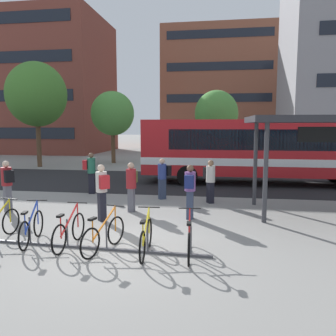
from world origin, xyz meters
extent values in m
plane|color=gray|center=(0.00, 0.00, 0.00)|extent=(200.00, 200.00, 0.00)
cube|color=#232326|center=(0.00, 9.81, 0.00)|extent=(80.00, 7.20, 0.01)
cube|color=red|center=(4.41, 9.81, 1.85)|extent=(12.00, 2.57, 2.70)
cube|color=white|center=(4.41, 9.81, 1.20)|extent=(12.02, 2.59, 0.36)
cube|color=black|center=(-1.04, 9.81, 2.98)|extent=(1.00, 2.30, 0.40)
cube|color=black|center=(-1.57, 9.80, 2.12)|extent=(0.08, 2.19, 1.40)
cube|color=black|center=(4.71, 8.57, 2.25)|extent=(9.84, 0.08, 0.97)
cube|color=black|center=(4.71, 11.06, 2.25)|extent=(9.84, 0.08, 0.97)
cylinder|color=black|center=(0.69, 8.65, 0.50)|extent=(1.00, 0.30, 1.00)
cylinder|color=black|center=(0.69, 10.96, 0.50)|extent=(1.00, 0.30, 1.00)
cylinder|color=black|center=(8.13, 10.97, 0.50)|extent=(1.00, 0.30, 1.00)
cube|color=#47474C|center=(-0.85, -0.20, 0.03)|extent=(5.96, 0.34, 0.06)
cylinder|color=#47474C|center=(-2.34, -0.14, 0.35)|extent=(0.04, 0.04, 0.70)
cylinder|color=#47474C|center=(-1.34, -0.18, 0.35)|extent=(0.04, 0.04, 0.70)
cylinder|color=#47474C|center=(-0.35, -0.22, 0.35)|extent=(0.04, 0.04, 0.70)
cylinder|color=#47474C|center=(0.64, -0.27, 0.35)|extent=(0.04, 0.04, 0.70)
cylinder|color=#47474C|center=(1.64, -0.31, 0.35)|extent=(0.04, 0.04, 0.70)
torus|color=black|center=(-3.28, 0.53, 0.35)|extent=(0.09, 0.71, 0.70)
cylinder|color=yellow|center=(-3.28, 0.51, 0.67)|extent=(0.03, 0.03, 0.65)
cylinder|color=black|center=(-3.28, 0.51, 0.98)|extent=(0.52, 0.06, 0.03)
torus|color=black|center=(-2.45, 0.46, 0.35)|extent=(0.18, 0.70, 0.70)
torus|color=black|center=(-2.25, -0.53, 0.35)|extent=(0.18, 0.70, 0.70)
cube|color=#1E3DB2|center=(-2.35, -0.02, 0.67)|extent=(0.21, 0.91, 0.58)
cylinder|color=#1E3DB2|center=(-2.27, -0.44, 0.62)|extent=(0.04, 0.04, 0.55)
cube|color=black|center=(-2.27, -0.44, 0.88)|extent=(0.14, 0.24, 0.05)
cylinder|color=#1E3DB2|center=(-2.45, 0.45, 0.67)|extent=(0.04, 0.04, 0.65)
cylinder|color=black|center=(-2.45, 0.45, 0.98)|extent=(0.52, 0.13, 0.03)
torus|color=black|center=(-1.30, 0.37, 0.35)|extent=(0.06, 0.70, 0.70)
torus|color=black|center=(-1.32, -0.65, 0.35)|extent=(0.06, 0.70, 0.70)
cube|color=red|center=(-1.31, -0.12, 0.67)|extent=(0.05, 0.92, 0.58)
cylinder|color=red|center=(-1.32, -0.55, 0.62)|extent=(0.03, 0.03, 0.55)
cube|color=black|center=(-1.32, -0.55, 0.88)|extent=(0.10, 0.22, 0.05)
cylinder|color=red|center=(-1.30, 0.35, 0.67)|extent=(0.03, 0.03, 0.65)
cylinder|color=black|center=(-1.30, 0.35, 0.98)|extent=(0.52, 0.04, 0.03)
torus|color=black|center=(-0.25, 0.19, 0.35)|extent=(0.23, 0.69, 0.70)
torus|color=black|center=(-0.53, -0.79, 0.35)|extent=(0.23, 0.69, 0.70)
cube|color=orange|center=(-0.38, -0.28, 0.67)|extent=(0.28, 0.89, 0.58)
cylinder|color=orange|center=(-0.50, -0.69, 0.62)|extent=(0.04, 0.04, 0.55)
cube|color=black|center=(-0.50, -0.69, 0.88)|extent=(0.16, 0.24, 0.05)
cylinder|color=orange|center=(-0.26, 0.18, 0.67)|extent=(0.04, 0.04, 0.65)
cylinder|color=black|center=(-0.26, 0.18, 0.98)|extent=(0.51, 0.17, 0.03)
torus|color=black|center=(0.59, 0.17, 0.35)|extent=(0.09, 0.71, 0.70)
torus|color=black|center=(0.65, -0.85, 0.35)|extent=(0.09, 0.71, 0.70)
cube|color=yellow|center=(0.62, -0.32, 0.67)|extent=(0.09, 0.92, 0.58)
cylinder|color=yellow|center=(0.65, -0.75, 0.62)|extent=(0.03, 0.03, 0.55)
cube|color=black|center=(0.65, -0.75, 0.88)|extent=(0.11, 0.23, 0.05)
cylinder|color=yellow|center=(0.59, 0.15, 0.67)|extent=(0.03, 0.03, 0.65)
cylinder|color=black|center=(0.59, 0.15, 0.98)|extent=(0.52, 0.06, 0.03)
torus|color=black|center=(1.56, 0.20, 0.35)|extent=(0.10, 0.71, 0.70)
torus|color=black|center=(1.64, -0.82, 0.35)|extent=(0.10, 0.71, 0.70)
cube|color=red|center=(1.60, -0.29, 0.67)|extent=(0.10, 0.92, 0.58)
cylinder|color=red|center=(1.63, -0.72, 0.62)|extent=(0.03, 0.03, 0.55)
cube|color=black|center=(1.63, -0.72, 0.88)|extent=(0.12, 0.23, 0.05)
cylinder|color=red|center=(1.56, 0.18, 0.67)|extent=(0.03, 0.03, 0.65)
cylinder|color=black|center=(1.56, 0.18, 0.98)|extent=(0.52, 0.07, 0.03)
cylinder|color=#38383D|center=(3.59, 2.73, 1.51)|extent=(0.14, 0.14, 3.01)
cylinder|color=#38383D|center=(3.52, 5.09, 1.51)|extent=(0.14, 0.14, 3.01)
cube|color=#28282D|center=(5.88, 3.98, 3.11)|extent=(5.53, 3.31, 0.20)
cube|color=#2D3851|center=(-0.01, 5.52, 0.41)|extent=(0.33, 0.32, 0.81)
cylinder|color=navy|center=(-0.01, 5.52, 1.11)|extent=(0.48, 0.48, 0.59)
sphere|color=tan|center=(-0.01, 5.52, 1.52)|extent=(0.22, 0.22, 0.22)
cube|color=black|center=(0.20, 5.68, 1.14)|extent=(0.31, 0.33, 0.40)
cube|color=black|center=(1.91, 5.10, 0.40)|extent=(0.30, 0.33, 0.80)
cylinder|color=beige|center=(1.91, 5.10, 1.11)|extent=(0.47, 0.47, 0.61)
sphere|color=#936B4C|center=(1.91, 5.10, 1.52)|extent=(0.22, 0.22, 0.22)
cube|color=black|center=(1.77, 5.33, 1.14)|extent=(0.33, 0.30, 0.40)
cube|color=black|center=(-3.18, 6.13, 0.45)|extent=(0.30, 0.25, 0.89)
cylinder|color=#23664C|center=(-3.18, 6.13, 1.22)|extent=(0.40, 0.40, 0.65)
sphere|color=brown|center=(-3.18, 6.13, 1.66)|extent=(0.22, 0.22, 0.22)
cube|color=#B21E23|center=(-3.44, 6.08, 1.25)|extent=(0.23, 0.31, 0.40)
cube|color=#565660|center=(-4.82, 2.70, 0.46)|extent=(0.33, 0.32, 0.91)
cylinder|color=maroon|center=(-4.82, 2.70, 1.22)|extent=(0.48, 0.48, 0.61)
sphere|color=beige|center=(-4.82, 2.70, 1.63)|extent=(0.22, 0.22, 0.22)
cube|color=black|center=(-4.62, 2.54, 1.25)|extent=(0.31, 0.33, 0.40)
cube|color=#565660|center=(-0.71, 3.41, 0.40)|extent=(0.20, 0.26, 0.81)
cylinder|color=maroon|center=(-0.71, 3.41, 1.13)|extent=(0.34, 0.34, 0.66)
sphere|color=tan|center=(-0.71, 3.41, 1.57)|extent=(0.22, 0.22, 0.22)
cube|color=#56602D|center=(-0.71, 3.67, 1.17)|extent=(0.28, 0.18, 0.40)
cube|color=#2D3851|center=(1.34, 2.80, 0.45)|extent=(0.21, 0.26, 0.89)
cylinder|color=#7F4C93|center=(1.34, 2.80, 1.19)|extent=(0.35, 0.35, 0.59)
sphere|color=brown|center=(1.34, 2.80, 1.60)|extent=(0.22, 0.22, 0.22)
cube|color=navy|center=(1.33, 2.54, 1.22)|extent=(0.28, 0.19, 0.40)
cube|color=black|center=(-1.31, 2.15, 0.45)|extent=(0.32, 0.33, 0.91)
cylinder|color=beige|center=(-1.31, 2.15, 1.21)|extent=(0.48, 0.48, 0.62)
sphere|color=beige|center=(-1.31, 2.15, 1.63)|extent=(0.22, 0.22, 0.22)
cube|color=#B21E23|center=(-1.14, 1.95, 1.25)|extent=(0.33, 0.32, 0.40)
cylinder|color=brown|center=(1.91, 18.29, 1.18)|extent=(0.32, 0.32, 2.37)
ellipsoid|color=#4C8E3D|center=(1.91, 18.29, 3.82)|extent=(3.21, 3.21, 3.41)
cylinder|color=brown|center=(-10.47, 14.82, 1.59)|extent=(0.32, 0.32, 3.17)
ellipsoid|color=#427A2D|center=(-10.47, 14.82, 5.07)|extent=(4.14, 4.14, 4.46)
cylinder|color=brown|center=(-6.03, 18.01, 1.20)|extent=(0.32, 0.32, 2.40)
ellipsoid|color=#4C8E3D|center=(-6.03, 18.01, 3.85)|extent=(3.31, 3.31, 3.40)
cube|color=brown|center=(-19.00, 28.72, 7.25)|extent=(16.84, 10.70, 14.51)
cube|color=black|center=(-19.00, 23.34, 2.18)|extent=(14.82, 0.06, 1.10)
cube|color=black|center=(-19.00, 23.34, 5.80)|extent=(14.82, 0.06, 1.10)
cube|color=brown|center=(1.86, 44.49, 8.17)|extent=(15.64, 12.04, 16.34)
cube|color=black|center=(1.86, 38.44, 2.45)|extent=(13.76, 0.06, 1.10)
cube|color=black|center=(1.86, 38.44, 6.54)|extent=(13.76, 0.06, 1.10)
cube|color=black|center=(1.86, 38.44, 10.62)|extent=(13.76, 0.06, 1.10)
cube|color=black|center=(1.86, 38.44, 14.71)|extent=(13.76, 0.06, 1.10)
camera|label=1|loc=(2.24, -7.61, 2.91)|focal=36.38mm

